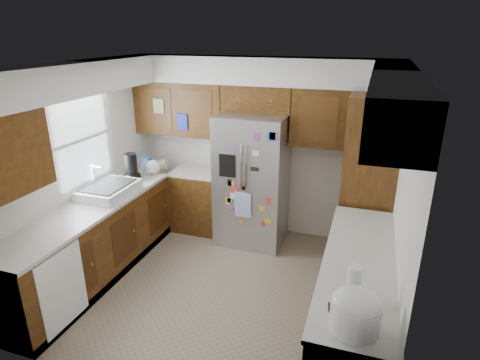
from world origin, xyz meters
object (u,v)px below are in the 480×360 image
pantry (368,182)px  rice_cooker (355,310)px  paper_towel (354,280)px  fridge (252,180)px

pantry → rice_cooker: pantry is taller
pantry → paper_towel: size_ratio=8.92×
rice_cooker → paper_towel: size_ratio=1.43×
pantry → rice_cooker: 2.53m
pantry → rice_cooker: size_ratio=6.24×
paper_towel → rice_cooker: bearing=-85.8°
pantry → rice_cooker: bearing=-90.0°
fridge → rice_cooker: size_ratio=5.23×
pantry → paper_towel: bearing=-90.8°
fridge → rice_cooker: (1.50, -2.58, 0.17)m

